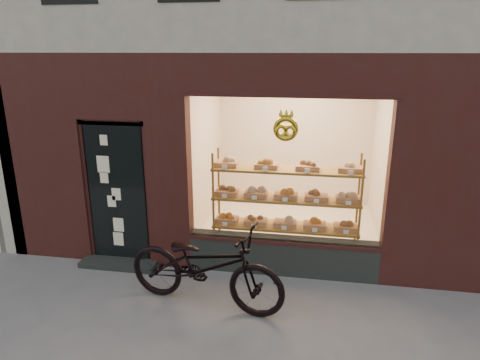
# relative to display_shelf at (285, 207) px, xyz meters

# --- Properties ---
(display_shelf) EXTENTS (2.20, 0.45, 1.70)m
(display_shelf) POSITION_rel_display_shelf_xyz_m (0.00, 0.00, 0.00)
(display_shelf) COLOR brown
(display_shelf) RESTS_ON ground
(bicycle) EXTENTS (2.18, 1.09, 1.10)m
(bicycle) POSITION_rel_display_shelf_xyz_m (-0.90, -1.42, -0.31)
(bicycle) COLOR black
(bicycle) RESTS_ON ground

